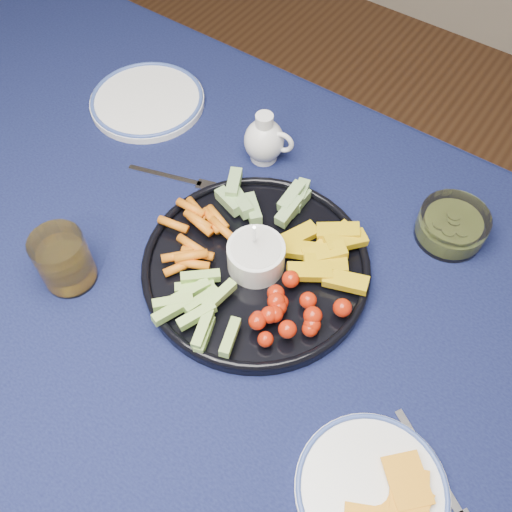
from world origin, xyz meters
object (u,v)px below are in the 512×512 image
Objects in this scene: creamer_pitcher at (265,140)px; dining_table at (173,300)px; crudite_platter at (256,262)px; pickle_bowl at (451,227)px; cheese_plate at (372,489)px; side_plate_extra at (147,100)px; juice_tumbler at (65,262)px.

dining_table is at bearing -86.68° from creamer_pitcher.
crudite_platter is at bearing 37.98° from dining_table.
creamer_pitcher reaches higher than pickle_bowl.
cheese_plate is (0.43, -0.10, 0.10)m from dining_table.
creamer_pitcher is at bearing 137.98° from cheese_plate.
juice_tumbler is at bearing -65.42° from side_plate_extra.
creamer_pitcher is at bearing 121.67° from crudite_platter.
side_plate_extra reaches higher than dining_table.
crudite_platter is at bearing -58.33° from creamer_pitcher.
creamer_pitcher is 0.28m from side_plate_extra.
pickle_bowl is at bearing 44.43° from dining_table.
dining_table is 16.98× the size of juice_tumbler.
dining_table is 16.45× the size of creamer_pitcher.
juice_tumbler reaches higher than side_plate_extra.
cheese_plate is 2.01× the size of juice_tumbler.
juice_tumbler is 0.43× the size of side_plate_extra.
creamer_pitcher is at bearing 3.07° from side_plate_extra.
pickle_bowl reaches higher than side_plate_extra.
crudite_platter is 1.85× the size of cheese_plate.
crudite_platter is at bearing 148.87° from cheese_plate.
cheese_plate is 0.87× the size of side_plate_extra.
dining_table is 0.42m from side_plate_extra.
side_plate_extra is (-0.17, 0.38, -0.03)m from juice_tumbler.
crudite_platter is 0.33m from pickle_bowl.
crudite_platter is 3.19× the size of pickle_bowl.
crudite_platter is at bearing 38.19° from juice_tumbler.
juice_tumbler reaches higher than cheese_plate.
side_plate_extra is at bearing 114.58° from juice_tumbler.
dining_table is at bearing -142.02° from crudite_platter.
pickle_bowl is at bearing 42.97° from juice_tumbler.
creamer_pitcher reaches higher than dining_table.
juice_tumbler reaches higher than pickle_bowl.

